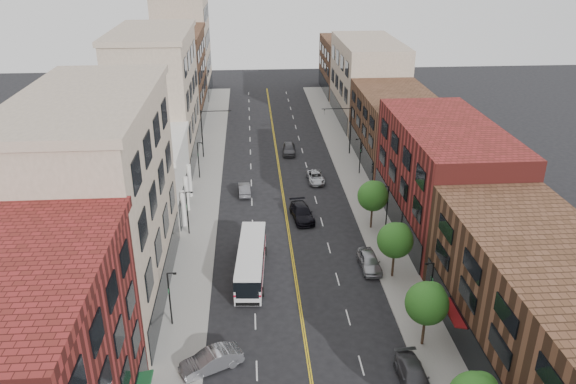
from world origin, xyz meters
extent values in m
cube|color=gray|center=(-10.00, 35.00, 0.07)|extent=(4.00, 110.00, 0.15)
cube|color=gray|center=(10.00, 35.00, 0.07)|extent=(4.00, 110.00, 0.15)
cube|color=gray|center=(-17.00, 13.00, 9.00)|extent=(10.00, 22.00, 18.00)
cube|color=silver|center=(-17.00, 31.00, 4.00)|extent=(10.00, 14.00, 8.00)
cube|color=gray|center=(-17.00, 48.00, 9.00)|extent=(10.00, 20.00, 18.00)
cube|color=#513320|center=(-17.00, 68.00, 7.50)|extent=(10.00, 20.00, 15.00)
cube|color=gray|center=(-17.00, 86.00, 10.00)|extent=(10.00, 16.00, 20.00)
cube|color=#513320|center=(17.00, 0.00, 5.00)|extent=(10.00, 26.00, 10.00)
cube|color=maroon|center=(17.00, 24.00, 6.00)|extent=(10.00, 22.00, 12.00)
cube|color=#513320|center=(17.00, 45.00, 5.00)|extent=(10.00, 20.00, 10.00)
cube|color=gray|center=(17.00, 66.00, 7.00)|extent=(10.00, 22.00, 14.00)
cube|color=#513320|center=(17.00, 86.00, 5.50)|extent=(10.00, 18.00, 11.00)
cylinder|color=black|center=(9.30, 4.00, 1.40)|extent=(0.22, 0.22, 2.50)
sphere|color=#215A19|center=(9.30, 4.00, 4.04)|extent=(3.40, 3.40, 3.40)
sphere|color=#215A19|center=(9.80, 4.40, 4.55)|extent=(2.04, 2.04, 2.04)
cylinder|color=black|center=(9.30, 14.00, 1.40)|extent=(0.22, 0.22, 2.50)
sphere|color=#215A19|center=(9.30, 14.00, 4.04)|extent=(3.40, 3.40, 3.40)
sphere|color=#215A19|center=(9.80, 14.40, 4.55)|extent=(2.04, 2.04, 2.04)
cylinder|color=black|center=(9.30, 24.00, 1.40)|extent=(0.22, 0.22, 2.50)
sphere|color=#215A19|center=(9.30, 24.00, 4.04)|extent=(3.40, 3.40, 3.40)
sphere|color=#215A19|center=(9.80, 24.40, 4.55)|extent=(2.04, 2.04, 2.04)
cylinder|color=black|center=(-11.00, 8.00, 2.65)|extent=(0.14, 0.14, 5.00)
cylinder|color=black|center=(-10.65, 8.00, 5.15)|extent=(0.70, 0.10, 0.10)
cube|color=black|center=(-10.40, 8.00, 5.10)|extent=(0.28, 0.14, 0.14)
cube|color=#19592D|center=(-11.00, 8.00, 3.55)|extent=(0.04, 0.55, 0.35)
cylinder|color=black|center=(-11.00, 24.00, 2.65)|extent=(0.14, 0.14, 5.00)
cylinder|color=black|center=(-10.65, 24.00, 5.15)|extent=(0.70, 0.10, 0.10)
cube|color=black|center=(-10.40, 24.00, 5.10)|extent=(0.28, 0.14, 0.14)
cube|color=#19592D|center=(-11.00, 24.00, 3.55)|extent=(0.04, 0.55, 0.35)
cylinder|color=black|center=(-11.00, 40.00, 2.65)|extent=(0.14, 0.14, 5.00)
cylinder|color=black|center=(-10.65, 40.00, 5.15)|extent=(0.70, 0.10, 0.10)
cube|color=black|center=(-10.40, 40.00, 5.10)|extent=(0.28, 0.14, 0.14)
cube|color=#19592D|center=(-11.00, 40.00, 3.55)|extent=(0.04, 0.55, 0.35)
cylinder|color=black|center=(11.00, 8.00, 2.65)|extent=(0.14, 0.14, 5.00)
cylinder|color=black|center=(10.65, 8.00, 5.15)|extent=(0.70, 0.10, 0.10)
cube|color=black|center=(10.40, 8.00, 5.10)|extent=(0.28, 0.14, 0.14)
cube|color=#19592D|center=(11.00, 8.00, 3.55)|extent=(0.04, 0.55, 0.35)
cylinder|color=black|center=(11.00, 24.00, 2.65)|extent=(0.14, 0.14, 5.00)
cylinder|color=black|center=(10.65, 24.00, 5.15)|extent=(0.70, 0.10, 0.10)
cube|color=black|center=(10.40, 24.00, 5.10)|extent=(0.28, 0.14, 0.14)
cube|color=#19592D|center=(11.00, 24.00, 3.55)|extent=(0.04, 0.55, 0.35)
cylinder|color=black|center=(11.00, 40.00, 2.65)|extent=(0.14, 0.14, 5.00)
cylinder|color=black|center=(10.65, 40.00, 5.15)|extent=(0.70, 0.10, 0.10)
cube|color=black|center=(10.40, 40.00, 5.10)|extent=(0.28, 0.14, 0.14)
cube|color=#19592D|center=(11.00, 40.00, 3.55)|extent=(0.04, 0.55, 0.35)
cylinder|color=black|center=(-11.00, 48.00, 3.75)|extent=(0.18, 0.18, 7.20)
cylinder|color=black|center=(-8.80, 48.00, 7.15)|extent=(4.40, 0.12, 0.12)
imported|color=black|center=(-7.00, 48.00, 6.75)|extent=(0.15, 0.18, 0.90)
cylinder|color=black|center=(11.00, 48.00, 3.75)|extent=(0.18, 0.18, 7.20)
cylinder|color=black|center=(8.80, 48.00, 7.15)|extent=(4.40, 0.12, 0.12)
imported|color=black|center=(7.00, 48.00, 6.75)|extent=(0.15, 0.18, 0.90)
cube|color=silver|center=(-4.23, 15.49, 1.52)|extent=(3.18, 11.22, 2.68)
cube|color=black|center=(-4.23, 15.49, 2.17)|extent=(3.22, 11.26, 0.97)
cube|color=maroon|center=(-4.23, 15.49, 1.25)|extent=(3.22, 11.26, 0.20)
cube|color=black|center=(-4.63, 9.95, 1.75)|extent=(2.03, 0.20, 1.48)
cylinder|color=black|center=(-5.71, 11.90, 0.44)|extent=(0.32, 0.90, 0.89)
cylinder|color=black|center=(-3.28, 11.72, 0.44)|extent=(0.32, 0.90, 0.89)
cylinder|color=black|center=(-5.19, 19.26, 0.44)|extent=(0.32, 0.90, 0.89)
cylinder|color=black|center=(-2.76, 19.09, 0.44)|extent=(0.32, 0.90, 0.89)
imported|color=gray|center=(-7.40, 2.46, 0.79)|extent=(5.03, 3.57, 1.57)
imported|color=#414145|center=(7.40, -0.20, 0.71)|extent=(2.15, 4.97, 1.42)
imported|color=#9EA0A6|center=(7.40, 15.72, 0.80)|extent=(1.99, 4.72, 1.60)
imported|color=#505055|center=(-4.90, 34.44, 0.69)|extent=(1.65, 4.24, 1.38)
imported|color=black|center=(1.77, 26.92, 0.79)|extent=(2.91, 5.70, 1.58)
imported|color=#AFB2B7|center=(4.64, 37.83, 0.64)|extent=(2.29, 4.70, 1.29)
imported|color=#434348|center=(1.86, 48.89, 0.80)|extent=(2.19, 4.81, 1.60)
camera|label=1|loc=(-4.00, -31.18, 29.73)|focal=35.00mm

